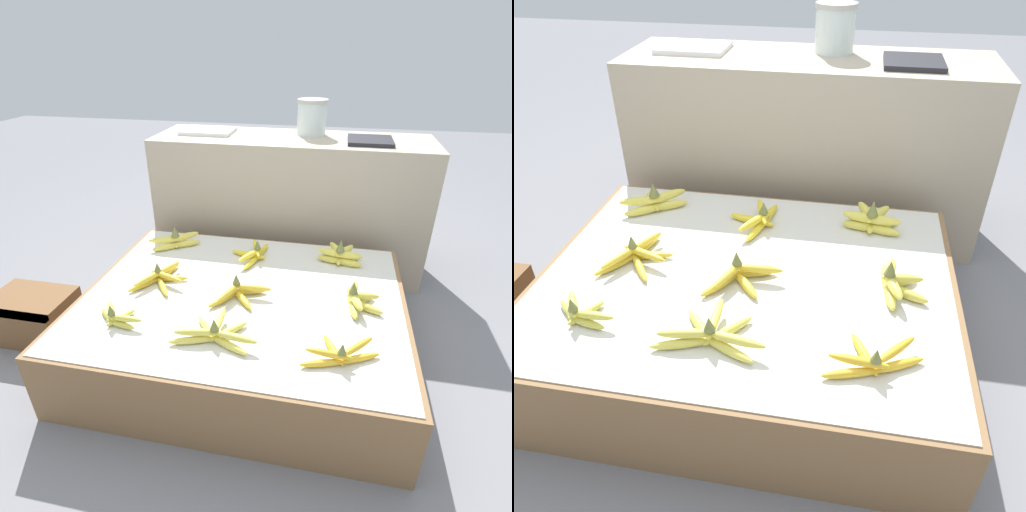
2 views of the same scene
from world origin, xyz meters
The scene contains 15 objects.
ground_plane centered at (0.00, 0.00, 0.00)m, with size 10.00×10.00×0.00m, color slate.
display_platform centered at (0.00, 0.00, 0.14)m, with size 1.21×0.96×0.28m.
back_vendor_table centered at (0.08, 0.79, 0.35)m, with size 1.39×0.44×0.70m.
banana_bunch_front_left centered at (-0.38, -0.26, 0.30)m, with size 0.19×0.11×0.08m.
banana_bunch_front_midleft centered at (-0.03, -0.28, 0.30)m, with size 0.29×0.19×0.09m.
banana_bunch_front_midright centered at (0.37, -0.29, 0.30)m, with size 0.24×0.16×0.08m.
banana_bunch_middle_left centered at (-0.34, 0.01, 0.30)m, with size 0.21×0.25×0.08m.
banana_bunch_middle_midleft centered at (-0.01, -0.04, 0.30)m, with size 0.22×0.17×0.09m.
banana_bunch_middle_midright centered at (0.42, 0.00, 0.31)m, with size 0.14×0.20×0.10m.
banana_bunch_back_left centered at (-0.40, 0.32, 0.31)m, with size 0.22×0.19×0.11m.
banana_bunch_back_midleft centered at (-0.01, 0.28, 0.30)m, with size 0.17×0.25×0.09m.
banana_bunch_back_midright centered at (0.35, 0.32, 0.31)m, with size 0.20×0.15×0.11m.
glass_jar centered at (0.16, 0.87, 0.79)m, with size 0.15×0.15×0.17m.
foam_tray_white centered at (-0.37, 0.82, 0.71)m, with size 0.26×0.20×0.02m.
foam_tray_dark centered at (0.45, 0.75, 0.71)m, with size 0.21×0.21×0.02m.
Camera 2 is at (0.27, -1.12, 1.17)m, focal length 35.00 mm.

